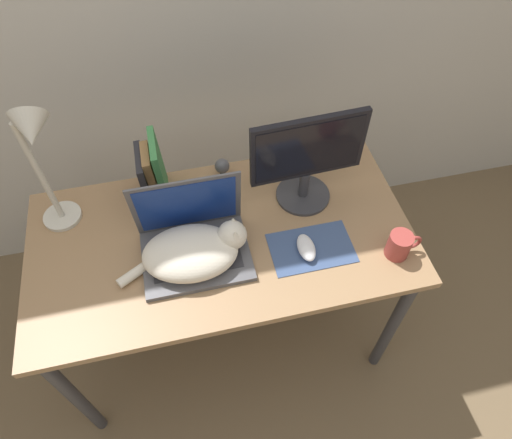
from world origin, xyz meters
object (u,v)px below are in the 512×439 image
(computer_mouse, at_px, (306,248))
(laptop, at_px, (194,240))
(book_row, at_px, (153,173))
(mug, at_px, (400,245))
(external_monitor, at_px, (307,158))
(desk_lamp, at_px, (37,152))
(cat, at_px, (194,251))
(webcam, at_px, (222,166))

(computer_mouse, bearing_deg, laptop, 165.83)
(book_row, height_order, mug, book_row)
(external_monitor, relative_size, desk_lamp, 0.79)
(external_monitor, bearing_deg, cat, -155.53)
(laptop, relative_size, external_monitor, 0.89)
(laptop, distance_m, desk_lamp, 0.53)
(book_row, xyz_separation_m, webcam, (0.25, 0.04, -0.06))
(external_monitor, relative_size, webcam, 4.89)
(cat, distance_m, desk_lamp, 0.55)
(laptop, relative_size, webcam, 4.34)
(computer_mouse, distance_m, webcam, 0.45)
(mug, bearing_deg, external_monitor, 126.71)
(cat, xyz_separation_m, mug, (0.65, -0.12, -0.01))
(laptop, relative_size, mug, 2.97)
(external_monitor, bearing_deg, computer_mouse, -104.25)
(book_row, height_order, webcam, book_row)
(book_row, distance_m, desk_lamp, 0.38)
(book_row, bearing_deg, webcam, 9.34)
(external_monitor, distance_m, mug, 0.41)
(cat, relative_size, external_monitor, 1.10)
(cat, distance_m, external_monitor, 0.48)
(laptop, height_order, external_monitor, external_monitor)
(webcam, distance_m, mug, 0.69)
(external_monitor, relative_size, computer_mouse, 3.62)
(laptop, distance_m, book_row, 0.29)
(laptop, xyz_separation_m, computer_mouse, (0.36, -0.09, -0.03))
(external_monitor, height_order, desk_lamp, desk_lamp)
(laptop, height_order, cat, laptop)
(cat, xyz_separation_m, external_monitor, (0.42, 0.19, 0.13))
(desk_lamp, relative_size, webcam, 6.17)
(cat, height_order, book_row, book_row)
(webcam, bearing_deg, external_monitor, -31.93)
(laptop, xyz_separation_m, book_row, (-0.10, 0.27, 0.06))
(cat, height_order, desk_lamp, desk_lamp)
(book_row, bearing_deg, laptop, -70.20)
(cat, relative_size, mug, 3.67)
(laptop, relative_size, computer_mouse, 3.22)
(external_monitor, bearing_deg, webcam, 148.07)
(cat, relative_size, desk_lamp, 0.87)
(cat, xyz_separation_m, webcam, (0.15, 0.36, -0.01))
(cat, xyz_separation_m, desk_lamp, (-0.39, 0.26, 0.28))
(computer_mouse, bearing_deg, external_monitor, 75.75)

